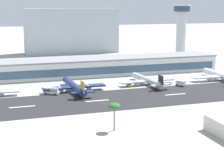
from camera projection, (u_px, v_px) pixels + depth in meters
name	position (u px, v px, depth m)	size (l,w,h in m)	color
ground_plane	(103.00, 103.00, 178.85)	(1400.00, 1400.00, 0.00)	#9E9E99
runway_strip	(100.00, 100.00, 183.61)	(800.00, 40.08, 0.08)	#262628
runway_centreline_dash_3	(22.00, 107.00, 172.12)	(12.00, 1.20, 0.01)	white
runway_centreline_dash_4	(97.00, 101.00, 183.18)	(12.00, 1.20, 0.01)	white
runway_centreline_dash_5	(175.00, 94.00, 196.22)	(12.00, 1.20, 0.01)	white
terminal_building	(95.00, 66.00, 251.33)	(176.05, 25.42, 11.64)	silver
control_tower	(181.00, 29.00, 302.49)	(14.35, 14.35, 47.60)	silver
distant_hotel_block	(71.00, 31.00, 366.67)	(91.04, 27.09, 44.02)	#A8B2BC
airliner_gold_tail_gate_1	(75.00, 87.00, 201.58)	(35.20, 43.87, 9.15)	navy
airliner_black_tail_gate_2	(148.00, 81.00, 219.09)	(34.65, 40.50, 8.45)	silver
airliner_red_tail_gate_3	(222.00, 76.00, 231.83)	(39.78, 43.71, 9.12)	white
service_baggage_tug_0	(129.00, 85.00, 214.26)	(3.21, 3.52, 2.20)	gold
service_fuel_truck_1	(51.00, 91.00, 195.96)	(8.48, 6.95, 3.95)	white
service_box_truck_2	(181.00, 83.00, 216.71)	(4.48, 6.46, 3.25)	white
palm_tree_0	(114.00, 107.00, 137.74)	(4.55, 4.55, 10.80)	brown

